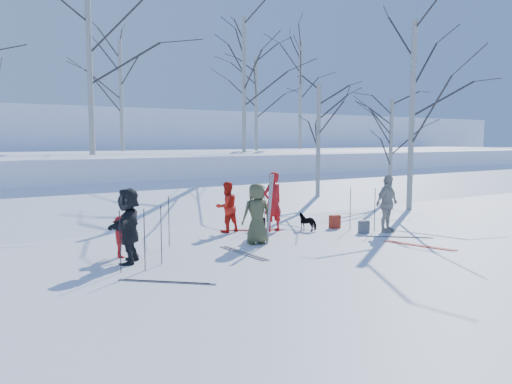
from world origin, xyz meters
TOP-DOWN VIEW (x-y plane):
  - ground at (0.00, 0.00)m, footprint 120.00×120.00m
  - snow_ramp at (0.00, 7.00)m, footprint 70.00×9.49m
  - snow_plateau at (0.00, 17.00)m, footprint 70.00×18.00m
  - far_hill at (0.00, 38.00)m, footprint 90.00×30.00m
  - skier_olive_center at (-0.56, 0.61)m, footprint 0.88×0.65m
  - skier_red_north at (0.86, 1.87)m, footprint 0.70×0.49m
  - skier_redor_behind at (-0.39, 2.53)m, footprint 0.79×0.64m
  - skier_red_seated at (-4.15, 1.06)m, footprint 0.41×0.67m
  - skier_cream_east at (3.71, -0.11)m, footprint 1.08×0.59m
  - skier_grey_west at (-4.15, 0.45)m, footprint 1.32×1.61m
  - dog at (1.85, 1.40)m, footprint 0.55×0.71m
  - upright_ski_left at (-0.30, 0.39)m, footprint 0.09×0.16m
  - upright_ski_right at (-0.25, 0.43)m, footprint 0.14×0.23m
  - ski_pair_a at (-4.07, -1.50)m, footprint 2.09×2.10m
  - ski_pair_b at (0.40, 2.35)m, footprint 1.82×2.07m
  - ski_pair_c at (-1.48, -0.19)m, footprint 0.40×1.92m
  - ski_pair_d at (3.33, -0.87)m, footprint 2.08×2.10m
  - ski_pair_e at (2.90, -2.00)m, footprint 1.22×2.01m
  - ski_pole_a at (0.92, 2.43)m, footprint 0.02×0.02m
  - ski_pole_b at (-2.68, 1.59)m, footprint 0.02×0.02m
  - ski_pole_c at (-4.59, -0.28)m, footprint 0.02×0.02m
  - ski_pole_d at (-4.10, -0.39)m, footprint 0.02×0.02m
  - ski_pole_e at (3.02, 0.74)m, footprint 0.02×0.02m
  - ski_pole_f at (0.45, 2.38)m, footprint 0.02×0.02m
  - ski_pole_g at (3.46, 0.14)m, footprint 0.02×0.02m
  - ski_pole_h at (-3.59, -0.08)m, footprint 0.02×0.02m
  - backpack_red at (2.83, 1.24)m, footprint 0.32×0.22m
  - backpack_grey at (2.99, 0.13)m, footprint 0.30×0.20m
  - backpack_dark at (0.56, 2.19)m, footprint 0.34×0.24m
  - birch_plateau_a at (4.69, 9.71)m, footprint 4.98×4.98m
  - birch_plateau_b at (-2.34, 10.00)m, footprint 6.21×6.21m
  - birch_plateau_d at (7.36, 12.76)m, footprint 4.17×4.17m
  - birch_plateau_e at (0.68, 15.42)m, footprint 4.63×4.63m
  - birch_plateau_f at (12.28, 15.08)m, footprint 5.36×5.36m
  - birch_edge_b at (8.17, 2.75)m, footprint 5.82×5.82m
  - birch_edge_c at (9.98, 5.40)m, footprint 3.85×3.85m
  - birch_edge_e at (5.77, 5.57)m, footprint 4.19×4.19m

SIDE VIEW (x-z plane):
  - ground at x=0.00m, z-range 0.00..0.00m
  - ski_pair_a at x=-4.07m, z-range 0.00..0.02m
  - ski_pair_b at x=0.40m, z-range 0.00..0.02m
  - ski_pair_c at x=-1.48m, z-range 0.00..0.02m
  - ski_pair_d at x=3.33m, z-range 0.00..0.02m
  - ski_pair_e at x=2.90m, z-range 0.00..0.02m
  - snow_ramp at x=0.00m, z-range -1.91..2.21m
  - backpack_grey at x=2.99m, z-range 0.00..0.38m
  - backpack_dark at x=0.56m, z-range 0.00..0.40m
  - backpack_red at x=2.83m, z-range 0.00..0.42m
  - dog at x=1.85m, z-range 0.00..0.54m
  - skier_red_seated at x=-4.15m, z-range 0.00..1.00m
  - ski_pole_a at x=0.92m, z-range 0.00..1.34m
  - ski_pole_b at x=-2.68m, z-range 0.00..1.34m
  - ski_pole_c at x=-4.59m, z-range 0.00..1.34m
  - ski_pole_d at x=-4.10m, z-range 0.00..1.34m
  - ski_pole_e at x=3.02m, z-range 0.00..1.34m
  - ski_pole_f at x=0.45m, z-range 0.00..1.34m
  - ski_pole_g at x=3.46m, z-range 0.00..1.34m
  - ski_pole_h at x=-3.59m, z-range 0.00..1.34m
  - skier_redor_behind at x=-0.39m, z-range 0.00..1.54m
  - skier_olive_center at x=-0.56m, z-range 0.00..1.65m
  - skier_grey_west at x=-4.15m, z-range 0.00..1.73m
  - skier_cream_east at x=3.71m, z-range 0.00..1.75m
  - skier_red_north at x=0.86m, z-range 0.00..1.83m
  - upright_ski_left at x=-0.30m, z-range 0.00..1.90m
  - upright_ski_right at x=-0.25m, z-range 0.00..1.90m
  - snow_plateau at x=0.00m, z-range -0.10..2.10m
  - far_hill at x=0.00m, z-range -1.00..5.00m
  - birch_edge_c at x=9.98m, z-range 0.00..4.64m
  - birch_edge_e at x=5.77m, z-range 0.00..5.13m
  - birch_edge_b at x=8.17m, z-range 0.00..7.45m
  - birch_plateau_d at x=7.36m, z-range 2.20..7.31m
  - birch_plateau_e at x=0.68m, z-range 2.20..7.95m
  - birch_plateau_a at x=4.69m, z-range 2.20..8.46m
  - birch_plateau_f at x=12.28m, z-range 2.20..9.00m
  - birch_plateau_b at x=-2.34m, z-range 2.20..10.21m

